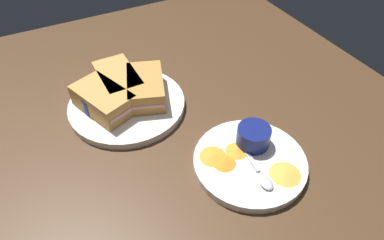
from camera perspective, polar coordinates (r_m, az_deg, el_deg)
The scene contains 11 objects.
ground_plane at distance 72.99cm, azimuth -4.47°, elevation -2.15°, with size 110.00×110.00×3.00cm, color #4C331E.
plate_sandwich_main at distance 77.19cm, azimuth -10.67°, elevation 2.51°, with size 25.28×25.28×1.60cm, color white.
sandwich_half_near at distance 76.11cm, azimuth -7.56°, elevation 5.40°, with size 14.82×11.43×4.80cm.
sandwich_half_far at distance 78.90cm, azimuth -12.08°, elevation 6.31°, with size 13.38×7.82×4.80cm.
sandwich_half_extra at distance 74.51cm, azimuth -14.46°, elevation 3.25°, with size 14.89×11.76×4.80cm.
ramekin_dark_sauce at distance 75.41cm, azimuth -15.17°, elevation 3.19°, with size 7.13×7.13×3.59cm.
spoon_by_dark_ramekin at distance 77.84cm, azimuth -11.27°, elevation 3.95°, with size 3.01×9.96×0.80cm.
plate_chips_companion at distance 65.42cm, azimuth 9.50°, elevation -6.88°, with size 21.00×21.00×1.60cm, color white.
ramekin_light_gravy at distance 66.04cm, azimuth 10.13°, elevation -2.58°, with size 6.36×6.36×3.91cm.
spoon_by_gravy_ramekin at distance 62.19cm, azimuth 11.55°, elevation -9.23°, with size 9.96×2.77×0.80cm.
plantain_chip_scatter at distance 63.90cm, azimuth 8.57°, elevation -6.80°, with size 16.44×16.28×0.60cm.
Camera 1 is at (47.58, -18.26, 50.75)cm, focal length 32.27 mm.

